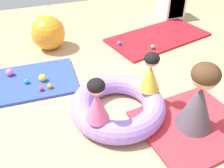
% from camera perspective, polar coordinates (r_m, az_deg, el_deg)
% --- Properties ---
extents(ground_plane, '(8.00, 8.00, 0.00)m').
position_cam_1_polar(ground_plane, '(3.17, 0.82, -5.41)').
color(ground_plane, tan).
extents(gym_mat_near_left, '(2.01, 1.33, 0.04)m').
position_cam_1_polar(gym_mat_near_left, '(4.83, 10.34, 10.30)').
color(gym_mat_near_left, '#B21923').
rests_on(gym_mat_near_left, ground).
extents(gym_mat_front, '(1.15, 0.92, 0.04)m').
position_cam_1_polar(gym_mat_front, '(3.75, -16.83, 0.76)').
color(gym_mat_front, '#2D47B7').
rests_on(gym_mat_front, ground).
extents(gym_mat_far_left, '(1.26, 1.15, 0.04)m').
position_cam_1_polar(gym_mat_far_left, '(3.06, 17.59, -8.91)').
color(gym_mat_far_left, red).
rests_on(gym_mat_far_left, ground).
extents(inflatable_cushion, '(1.13, 1.13, 0.26)m').
position_cam_1_polar(inflatable_cushion, '(3.01, 1.28, -4.84)').
color(inflatable_cushion, '#9975EA').
rests_on(inflatable_cushion, ground).
extents(child_in_pink, '(0.31, 0.31, 0.49)m').
position_cam_1_polar(child_in_pink, '(2.51, -3.45, -3.72)').
color(child_in_pink, '#E5608E').
rests_on(child_in_pink, inflatable_cushion).
extents(child_in_yellow, '(0.35, 0.35, 0.49)m').
position_cam_1_polar(child_in_yellow, '(2.94, 8.66, 2.64)').
color(child_in_yellow, yellow).
rests_on(child_in_yellow, inflatable_cushion).
extents(adult_seated, '(0.55, 0.55, 0.80)m').
position_cam_1_polar(adult_seated, '(2.79, 19.11, -2.97)').
color(adult_seated, '#4C4751').
rests_on(adult_seated, gym_mat_far_left).
extents(play_ball_orange, '(0.07, 0.07, 0.07)m').
position_cam_1_polar(play_ball_orange, '(3.49, -13.82, -0.47)').
color(play_ball_orange, orange).
rests_on(play_ball_orange, gym_mat_front).
extents(play_ball_blue, '(0.07, 0.07, 0.07)m').
position_cam_1_polar(play_ball_blue, '(4.44, 1.69, 9.18)').
color(play_ball_blue, blue).
rests_on(play_ball_blue, gym_mat_near_left).
extents(play_ball_green, '(0.07, 0.07, 0.07)m').
position_cam_1_polar(play_ball_green, '(4.36, 9.20, 8.25)').
color(play_ball_green, green).
rests_on(play_ball_green, gym_mat_near_left).
extents(play_ball_red, '(0.06, 0.06, 0.06)m').
position_cam_1_polar(play_ball_red, '(3.48, -15.63, -1.02)').
color(play_ball_red, red).
rests_on(play_ball_red, gym_mat_front).
extents(play_ball_yellow, '(0.10, 0.10, 0.10)m').
position_cam_1_polar(play_ball_yellow, '(3.64, -15.37, 1.33)').
color(play_ball_yellow, yellow).
rests_on(play_ball_yellow, gym_mat_front).
extents(play_ball_pink, '(0.10, 0.10, 0.10)m').
position_cam_1_polar(play_ball_pink, '(3.91, -22.08, 2.44)').
color(play_ball_pink, pink).
rests_on(play_ball_pink, gym_mat_front).
extents(play_ball_teal, '(0.07, 0.07, 0.07)m').
position_cam_1_polar(play_ball_teal, '(3.67, -18.67, 0.55)').
color(play_ball_teal, teal).
rests_on(play_ball_teal, gym_mat_front).
extents(exercise_ball_large, '(0.56, 0.56, 0.56)m').
position_cam_1_polar(exercise_ball_large, '(4.44, -14.12, 11.07)').
color(exercise_ball_large, orange).
rests_on(exercise_ball_large, ground).
extents(storage_cube, '(0.44, 0.44, 0.56)m').
position_cam_1_polar(storage_cube, '(5.72, 13.38, 16.98)').
color(storage_cube, white).
rests_on(storage_cube, ground).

